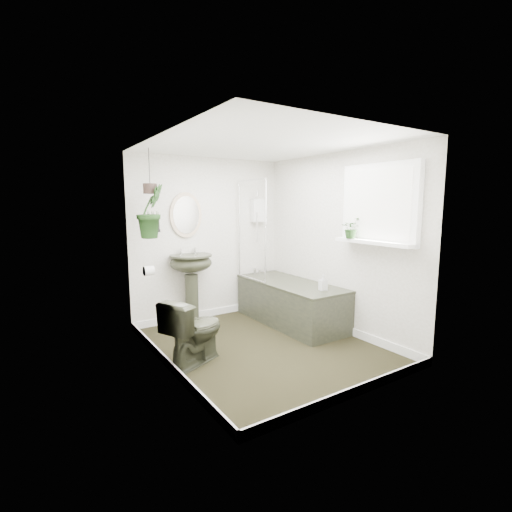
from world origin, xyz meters
TOP-DOWN VIEW (x-y plane):
  - floor at (0.00, 0.00)m, footprint 2.30×2.80m
  - ceiling at (0.00, 0.00)m, footprint 2.30×2.80m
  - wall_back at (0.00, 1.41)m, footprint 2.30×0.02m
  - wall_front at (0.00, -1.41)m, footprint 2.30×0.02m
  - wall_left at (-1.16, 0.00)m, footprint 0.02×2.80m
  - wall_right at (1.16, 0.00)m, footprint 0.02×2.80m
  - skirting at (0.00, 0.00)m, footprint 2.30×2.80m
  - bathtub at (0.80, 0.50)m, footprint 0.72×1.72m
  - bath_screen at (0.47, 0.99)m, footprint 0.04×0.72m
  - shower_box at (0.80, 1.34)m, footprint 0.20×0.10m
  - oval_mirror at (-0.36, 1.37)m, footprint 0.46×0.03m
  - wall_sconce at (-0.76, 1.36)m, footprint 0.04×0.04m
  - toilet_roll_holder at (-1.10, 0.70)m, footprint 0.11×0.11m
  - window_recess at (1.09, -0.70)m, footprint 0.08×1.00m
  - window_sill at (1.02, -0.70)m, footprint 0.18×1.00m
  - window_blinds at (1.04, -0.70)m, footprint 0.01×0.86m
  - toilet at (-0.85, 0.02)m, footprint 0.79×0.65m
  - pedestal_sink at (-0.36, 1.24)m, footprint 0.66×0.59m
  - sill_plant at (0.97, -0.40)m, footprint 0.27×0.25m
  - hanging_plant at (-0.97, 0.95)m, footprint 0.44×0.41m
  - soap_bottle at (0.84, -0.10)m, footprint 0.11×0.11m
  - hanging_pot at (-0.97, 0.95)m, footprint 0.16×0.16m

SIDE VIEW (x-z plane):
  - floor at x=0.00m, z-range -0.02..0.00m
  - skirting at x=0.00m, z-range 0.00..0.10m
  - bathtub at x=0.80m, z-range 0.00..0.58m
  - toilet at x=-0.85m, z-range 0.00..0.70m
  - pedestal_sink at x=-0.36m, z-range 0.00..0.98m
  - soap_bottle at x=0.84m, z-range 0.58..0.78m
  - toilet_roll_holder at x=-1.10m, z-range 0.84..0.96m
  - wall_back at x=0.00m, z-range 0.00..2.30m
  - wall_front at x=0.00m, z-range 0.00..2.30m
  - wall_left at x=-1.16m, z-range 0.00..2.30m
  - wall_right at x=1.16m, z-range 0.00..2.30m
  - window_sill at x=1.02m, z-range 1.21..1.25m
  - bath_screen at x=0.47m, z-range 0.58..1.98m
  - sill_plant at x=0.97m, z-range 1.25..1.50m
  - wall_sconce at x=-0.76m, z-range 1.29..1.51m
  - oval_mirror at x=-0.36m, z-range 1.19..1.81m
  - shower_box at x=0.80m, z-range 1.38..1.73m
  - hanging_plant at x=-0.97m, z-range 1.25..1.89m
  - window_recess at x=1.09m, z-range 1.20..2.10m
  - window_blinds at x=1.04m, z-range 1.27..2.03m
  - hanging_pot at x=-0.97m, z-range 1.77..1.89m
  - ceiling at x=0.00m, z-range 2.30..2.32m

